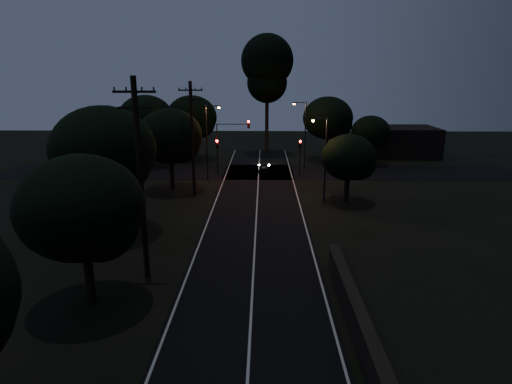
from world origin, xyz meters
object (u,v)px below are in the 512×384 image
object	(u,v)px
utility_pole_mid	(140,178)
car	(264,168)
signal_mast	(232,137)
streetlight_a	(208,137)
streetlight_b	(304,130)
signal_left	(217,151)
tall_pine	(267,68)
signal_right	(300,151)
utility_pole_far	(192,137)
streetlight_c	(324,154)

from	to	relation	value
utility_pole_mid	car	world-z (taller)	utility_pole_mid
signal_mast	streetlight_a	xyz separation A→B (m)	(-2.39, -1.99, 0.30)
streetlight_b	streetlight_a	bearing A→B (deg)	-150.52
signal_left	streetlight_b	bearing A→B (deg)	22.05
tall_pine	streetlight_a	world-z (taller)	tall_pine
utility_pole_mid	streetlight_b	distance (m)	31.15
utility_pole_mid	tall_pine	world-z (taller)	tall_pine
utility_pole_mid	signal_right	bearing A→B (deg)	67.01
signal_left	signal_mast	bearing A→B (deg)	0.13
tall_pine	car	bearing A→B (deg)	-91.82
signal_mast	car	bearing A→B (deg)	30.30
utility_pole_far	signal_left	size ratio (longest dim) A/B	2.56
tall_pine	streetlight_a	size ratio (longest dim) A/B	2.07
utility_pole_mid	tall_pine	distance (m)	41.08
utility_pole_mid	streetlight_b	size ratio (longest dim) A/B	1.38
signal_right	streetlight_b	xyz separation A→B (m)	(0.71, 4.01, 1.80)
signal_right	streetlight_b	size ratio (longest dim) A/B	0.51
tall_pine	streetlight_b	world-z (taller)	tall_pine
utility_pole_far	car	xyz separation A→B (m)	(6.59, 10.04, -4.97)
tall_pine	signal_mast	xyz separation A→B (m)	(-3.91, -15.01, -7.61)
car	signal_right	bearing A→B (deg)	154.50
signal_left	utility_pole_far	bearing A→B (deg)	-99.94
utility_pole_mid	signal_left	xyz separation A→B (m)	(1.40, 24.99, -2.90)
streetlight_c	tall_pine	bearing A→B (deg)	100.93
utility_pole_mid	signal_mast	xyz separation A→B (m)	(3.09, 24.99, -1.40)
utility_pole_far	streetlight_a	size ratio (longest dim) A/B	1.31
utility_pole_far	car	world-z (taller)	utility_pole_far
streetlight_a	utility_pole_mid	bearing A→B (deg)	-91.73
utility_pole_mid	streetlight_c	distance (m)	19.15
signal_left	signal_right	size ratio (longest dim) A/B	1.00
signal_right	streetlight_a	size ratio (longest dim) A/B	0.51
utility_pole_far	signal_left	world-z (taller)	utility_pole_far
tall_pine	streetlight_c	xyz separation A→B (m)	(4.83, -25.00, -7.60)
signal_mast	streetlight_c	size ratio (longest dim) A/B	0.83
signal_mast	car	distance (m)	5.58
utility_pole_far	signal_mast	size ratio (longest dim) A/B	1.68
signal_mast	streetlight_c	world-z (taller)	streetlight_c
signal_left	streetlight_c	distance (m)	14.52
utility_pole_mid	tall_pine	size ratio (longest dim) A/B	0.66
signal_right	signal_mast	world-z (taller)	signal_mast
streetlight_b	utility_pole_mid	bearing A→B (deg)	-111.30
signal_right	signal_mast	xyz separation A→B (m)	(-7.51, 0.00, 1.50)
signal_right	streetlight_b	bearing A→B (deg)	80.00
signal_mast	streetlight_c	bearing A→B (deg)	-48.81
streetlight_c	utility_pole_mid	bearing A→B (deg)	-128.26
signal_left	streetlight_c	size ratio (longest dim) A/B	0.55
streetlight_a	streetlight_c	world-z (taller)	streetlight_a
utility_pole_far	streetlight_a	xyz separation A→B (m)	(0.69, 6.00, -0.85)
signal_right	signal_mast	bearing A→B (deg)	179.97
utility_pole_mid	streetlight_c	xyz separation A→B (m)	(11.83, 15.00, -1.39)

